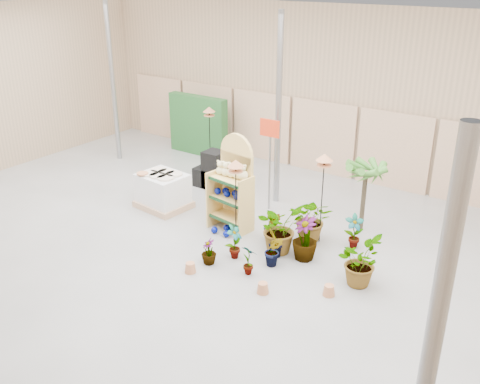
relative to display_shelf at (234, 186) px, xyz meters
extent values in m
cube|color=gray|center=(0.03, -1.76, -1.02)|extent=(15.00, 12.00, 0.10)
cube|color=white|center=(0.03, -1.76, 3.58)|extent=(15.00, 12.00, 0.10)
cube|color=#987D5F|center=(0.03, 4.29, 1.28)|extent=(15.00, 0.10, 4.50)
cylinder|color=gray|center=(-5.47, 1.74, 1.28)|extent=(0.14, 0.14, 4.50)
cylinder|color=gray|center=(0.03, 1.74, 1.28)|extent=(0.14, 0.14, 4.50)
cube|color=tan|center=(-5.97, 4.16, 0.03)|extent=(1.90, 0.06, 2.00)
cube|color=tan|center=(-3.97, 4.16, 0.03)|extent=(1.90, 0.06, 2.00)
cube|color=tan|center=(-1.97, 4.16, 0.03)|extent=(1.90, 0.06, 2.00)
cube|color=tan|center=(0.03, 4.16, 0.03)|extent=(1.90, 0.06, 2.00)
cube|color=tan|center=(2.03, 4.16, 0.03)|extent=(1.90, 0.06, 2.00)
cube|color=tan|center=(4.03, 4.16, 0.03)|extent=(1.90, 0.06, 2.00)
cube|color=#D9B25E|center=(0.00, 0.10, -0.13)|extent=(0.89, 0.21, 1.68)
cylinder|color=#D9B25E|center=(0.00, 0.10, 0.71)|extent=(0.89, 0.21, 0.89)
cube|color=#D9B25E|center=(0.00, -0.16, -0.68)|extent=(0.91, 0.61, 0.04)
cube|color=#0F3819|center=(0.00, -0.41, -0.68)|extent=(0.85, 0.15, 0.06)
cube|color=#D9B25E|center=(0.00, -0.16, -0.23)|extent=(0.91, 0.61, 0.04)
cube|color=#0F3819|center=(0.00, -0.41, -0.23)|extent=(0.85, 0.15, 0.06)
cube|color=#D9B25E|center=(0.00, -0.16, 0.22)|extent=(0.91, 0.61, 0.04)
cube|color=#0F3819|center=(0.00, -0.41, 0.22)|extent=(0.85, 0.15, 0.06)
cube|color=#D9B25E|center=(-0.43, -0.16, -0.33)|extent=(0.11, 0.50, 1.29)
cube|color=#D9B25E|center=(0.43, -0.16, -0.33)|extent=(0.11, 0.50, 1.29)
sphere|color=#F4E5A3|center=(-0.30, -0.10, 0.32)|extent=(0.18, 0.18, 0.18)
sphere|color=#F4E5A3|center=(-0.30, -0.10, 0.47)|extent=(0.14, 0.14, 0.14)
sphere|color=#F4E5A3|center=(-0.15, -0.10, 0.33)|extent=(0.19, 0.19, 0.19)
sphere|color=#F4E5A3|center=(-0.15, -0.10, 0.48)|extent=(0.14, 0.14, 0.14)
sphere|color=#F4E5A3|center=(0.00, -0.10, 0.33)|extent=(0.20, 0.20, 0.20)
sphere|color=#F4E5A3|center=(0.00, -0.10, 0.49)|extent=(0.14, 0.14, 0.14)
sphere|color=#F4E5A3|center=(0.15, -0.10, 0.34)|extent=(0.21, 0.21, 0.21)
sphere|color=#F4E5A3|center=(0.15, -0.10, 0.50)|extent=(0.14, 0.14, 0.14)
sphere|color=#F4E5A3|center=(0.30, -0.10, 0.34)|extent=(0.22, 0.22, 0.22)
sphere|color=#F4E5A3|center=(0.30, -0.10, 0.51)|extent=(0.14, 0.14, 0.14)
sphere|color=#040F7A|center=(-0.32, -0.18, -0.14)|extent=(0.15, 0.15, 0.15)
sphere|color=#040F7A|center=(-0.19, -0.06, -0.14)|extent=(0.15, 0.15, 0.15)
sphere|color=#040F7A|center=(-0.06, -0.18, -0.14)|extent=(0.15, 0.15, 0.15)
sphere|color=#040F7A|center=(0.06, -0.06, -0.14)|extent=(0.15, 0.15, 0.15)
sphere|color=#040F7A|center=(0.19, -0.18, -0.14)|extent=(0.15, 0.15, 0.15)
sphere|color=#040F7A|center=(0.32, -0.06, -0.14)|extent=(0.15, 0.15, 0.15)
sphere|color=#040F7A|center=(-0.17, -0.52, -0.90)|extent=(0.15, 0.15, 0.15)
sphere|color=#040F7A|center=(-0.01, -0.28, -0.90)|extent=(0.15, 0.15, 0.15)
sphere|color=#040F7A|center=(0.15, -0.52, -0.90)|extent=(0.15, 0.15, 0.15)
sphere|color=#040F7A|center=(0.31, -0.28, -0.90)|extent=(0.15, 0.15, 0.15)
cube|color=tan|center=(-2.00, -0.12, -0.90)|extent=(1.27, 1.10, 0.15)
cube|color=white|center=(-2.00, -0.12, -0.48)|extent=(1.17, 0.99, 0.69)
cylinder|color=beige|center=(-2.24, -0.27, -0.12)|extent=(0.39, 0.39, 0.04)
cylinder|color=beige|center=(-2.00, -0.27, -0.12)|extent=(0.39, 0.39, 0.04)
cylinder|color=beige|center=(-1.75, -0.27, -0.12)|extent=(0.39, 0.39, 0.04)
cylinder|color=beige|center=(-2.24, 0.02, -0.12)|extent=(0.39, 0.39, 0.04)
cylinder|color=beige|center=(-2.00, 0.02, -0.12)|extent=(0.39, 0.39, 0.04)
cylinder|color=beige|center=(-1.75, 0.02, -0.12)|extent=(0.39, 0.39, 0.04)
cube|color=black|center=(-1.71, 1.53, -0.72)|extent=(0.50, 0.50, 0.50)
cube|color=black|center=(-1.71, 1.53, -0.22)|extent=(0.50, 0.50, 0.50)
cube|color=black|center=(-2.01, 1.53, -0.72)|extent=(0.50, 0.50, 0.50)
cube|color=#205524|center=(-3.77, 3.44, -0.07)|extent=(2.00, 0.30, 1.80)
cylinder|color=gray|center=(0.13, 1.24, 0.13)|extent=(0.05, 0.05, 2.20)
cube|color=red|center=(0.13, 1.20, 1.03)|extent=(0.50, 0.03, 0.40)
cylinder|color=black|center=(0.39, -0.50, -0.19)|extent=(0.02, 0.02, 1.56)
cylinder|color=#C2784D|center=(0.39, -0.50, 0.58)|extent=(0.30, 0.30, 0.02)
cone|color=#C2784D|center=(0.39, -0.50, 0.75)|extent=(0.34, 0.34, 0.14)
cylinder|color=black|center=(1.88, 0.44, -0.12)|extent=(0.02, 0.02, 1.71)
cylinder|color=#C2784D|center=(1.88, 0.44, 0.74)|extent=(0.30, 0.30, 0.02)
cone|color=#C2784D|center=(1.88, 0.44, 0.91)|extent=(0.34, 0.34, 0.14)
cylinder|color=black|center=(-2.65, 2.56, -0.19)|extent=(0.02, 0.02, 1.57)
cylinder|color=#C2784D|center=(-2.65, 2.56, 0.60)|extent=(0.30, 0.30, 0.02)
cone|color=#C2784D|center=(-2.65, 2.56, 0.77)|extent=(0.34, 0.34, 0.14)
cylinder|color=#3C3324|center=(2.39, 1.42, -0.31)|extent=(0.10, 0.10, 1.33)
imported|color=#3E7E2A|center=(0.81, -1.14, -0.61)|extent=(0.27, 0.39, 0.72)
imported|color=#3E7E2A|center=(1.46, -0.66, -0.64)|extent=(0.38, 0.43, 0.67)
imported|color=#3E7E2A|center=(1.39, -0.38, -0.44)|extent=(1.04, 1.13, 1.06)
imported|color=#3E7E2A|center=(1.96, -0.38, -0.52)|extent=(0.70, 0.70, 0.91)
imported|color=#3E7E2A|center=(2.57, 0.60, -0.60)|extent=(0.47, 0.43, 0.74)
imported|color=#3E7E2A|center=(1.02, -0.07, -0.64)|extent=(0.45, 0.42, 0.66)
imported|color=#3E7E2A|center=(1.70, 0.40, -0.48)|extent=(1.07, 1.00, 0.97)
imported|color=#3E7E2A|center=(0.52, -1.59, -0.71)|extent=(0.41, 0.41, 0.52)
imported|color=#3E7E2A|center=(1.37, -1.48, -0.66)|extent=(0.36, 0.27, 0.62)
imported|color=#3E7E2A|center=(1.60, -0.95, -0.65)|extent=(0.44, 0.41, 0.65)
imported|color=#3E7E2A|center=(3.18, -0.61, -0.51)|extent=(0.89, 0.98, 0.92)
camera|label=1|loc=(6.17, -8.70, 4.42)|focal=40.00mm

